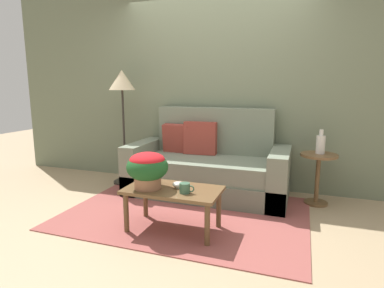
{
  "coord_description": "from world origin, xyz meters",
  "views": [
    {
      "loc": [
        1.14,
        -2.96,
        1.36
      ],
      "look_at": [
        0.03,
        0.2,
        0.74
      ],
      "focal_mm": 29.85,
      "sensor_mm": 36.0,
      "label": 1
    }
  ],
  "objects_px": {
    "coffee_table": "(173,195)",
    "floor_lamp": "(122,91)",
    "table_vase": "(321,144)",
    "potted_plant": "(147,167)",
    "side_table": "(318,170)",
    "coffee_mug": "(185,188)",
    "snack_bowl": "(178,184)",
    "couch": "(207,168)"
  },
  "relations": [
    {
      "from": "couch",
      "to": "snack_bowl",
      "type": "bearing_deg",
      "value": -87.83
    },
    {
      "from": "couch",
      "to": "coffee_table",
      "type": "xyz_separation_m",
      "value": [
        0.0,
        -1.13,
        0.03
      ]
    },
    {
      "from": "coffee_mug",
      "to": "snack_bowl",
      "type": "height_order",
      "value": "coffee_mug"
    },
    {
      "from": "couch",
      "to": "potted_plant",
      "type": "xyz_separation_m",
      "value": [
        -0.22,
        -1.19,
        0.29
      ]
    },
    {
      "from": "couch",
      "to": "coffee_table",
      "type": "bearing_deg",
      "value": -89.9
    },
    {
      "from": "couch",
      "to": "snack_bowl",
      "type": "relative_size",
      "value": 17.71
    },
    {
      "from": "couch",
      "to": "side_table",
      "type": "xyz_separation_m",
      "value": [
        1.31,
        0.06,
        0.08
      ]
    },
    {
      "from": "potted_plant",
      "to": "snack_bowl",
      "type": "height_order",
      "value": "potted_plant"
    },
    {
      "from": "coffee_table",
      "to": "floor_lamp",
      "type": "distance_m",
      "value": 1.93
    },
    {
      "from": "couch",
      "to": "potted_plant",
      "type": "height_order",
      "value": "couch"
    },
    {
      "from": "side_table",
      "to": "potted_plant",
      "type": "relative_size",
      "value": 1.54
    },
    {
      "from": "table_vase",
      "to": "snack_bowl",
      "type": "bearing_deg",
      "value": -137.45
    },
    {
      "from": "side_table",
      "to": "coffee_mug",
      "type": "height_order",
      "value": "side_table"
    },
    {
      "from": "coffee_table",
      "to": "side_table",
      "type": "height_order",
      "value": "side_table"
    },
    {
      "from": "floor_lamp",
      "to": "potted_plant",
      "type": "height_order",
      "value": "floor_lamp"
    },
    {
      "from": "potted_plant",
      "to": "snack_bowl",
      "type": "distance_m",
      "value": 0.33
    },
    {
      "from": "coffee_mug",
      "to": "potted_plant",
      "type": "bearing_deg",
      "value": 177.59
    },
    {
      "from": "coffee_table",
      "to": "coffee_mug",
      "type": "distance_m",
      "value": 0.2
    },
    {
      "from": "table_vase",
      "to": "potted_plant",
      "type": "bearing_deg",
      "value": -140.49
    },
    {
      "from": "couch",
      "to": "snack_bowl",
      "type": "xyz_separation_m",
      "value": [
        0.04,
        -1.09,
        0.12
      ]
    },
    {
      "from": "side_table",
      "to": "coffee_mug",
      "type": "relative_size",
      "value": 4.28
    },
    {
      "from": "coffee_table",
      "to": "potted_plant",
      "type": "bearing_deg",
      "value": -163.99
    },
    {
      "from": "side_table",
      "to": "floor_lamp",
      "type": "height_order",
      "value": "floor_lamp"
    },
    {
      "from": "couch",
      "to": "floor_lamp",
      "type": "xyz_separation_m",
      "value": [
        -1.22,
        0.04,
        0.96
      ]
    },
    {
      "from": "side_table",
      "to": "potted_plant",
      "type": "height_order",
      "value": "potted_plant"
    },
    {
      "from": "coffee_table",
      "to": "snack_bowl",
      "type": "bearing_deg",
      "value": 42.12
    },
    {
      "from": "couch",
      "to": "side_table",
      "type": "relative_size",
      "value": 3.32
    },
    {
      "from": "side_table",
      "to": "potted_plant",
      "type": "distance_m",
      "value": 1.99
    },
    {
      "from": "coffee_table",
      "to": "snack_bowl",
      "type": "height_order",
      "value": "snack_bowl"
    },
    {
      "from": "coffee_table",
      "to": "side_table",
      "type": "bearing_deg",
      "value": 42.27
    },
    {
      "from": "potted_plant",
      "to": "table_vase",
      "type": "bearing_deg",
      "value": 39.51
    },
    {
      "from": "floor_lamp",
      "to": "table_vase",
      "type": "bearing_deg",
      "value": 0.77
    },
    {
      "from": "floor_lamp",
      "to": "table_vase",
      "type": "distance_m",
      "value": 2.6
    },
    {
      "from": "floor_lamp",
      "to": "table_vase",
      "type": "xyz_separation_m",
      "value": [
        2.53,
        0.03,
        -0.58
      ]
    },
    {
      "from": "snack_bowl",
      "to": "table_vase",
      "type": "relative_size",
      "value": 0.4
    },
    {
      "from": "coffee_mug",
      "to": "snack_bowl",
      "type": "xyz_separation_m",
      "value": [
        -0.11,
        0.12,
        -0.01
      ]
    },
    {
      "from": "floor_lamp",
      "to": "table_vase",
      "type": "relative_size",
      "value": 5.65
    },
    {
      "from": "potted_plant",
      "to": "couch",
      "type": "bearing_deg",
      "value": 79.31
    },
    {
      "from": "floor_lamp",
      "to": "snack_bowl",
      "type": "xyz_separation_m",
      "value": [
        1.26,
        -1.13,
        -0.84
      ]
    },
    {
      "from": "side_table",
      "to": "coffee_table",
      "type": "bearing_deg",
      "value": -137.73
    },
    {
      "from": "coffee_table",
      "to": "coffee_mug",
      "type": "xyz_separation_m",
      "value": [
        0.15,
        -0.08,
        0.1
      ]
    },
    {
      "from": "floor_lamp",
      "to": "side_table",
      "type": "bearing_deg",
      "value": 0.35
    }
  ]
}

